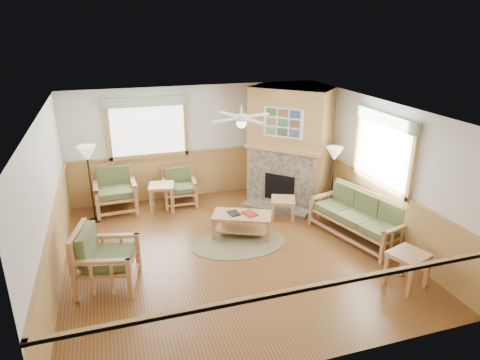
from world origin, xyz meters
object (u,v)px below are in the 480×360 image
object	(u,v)px
coffee_table	(242,225)
armchair_back_left	(115,191)
armchair_back_right	(179,187)
armchair_left	(107,257)
floor_lamp_right	(332,182)
sofa	(357,217)
end_table_chairs	(162,197)
end_table_sofa	(407,270)
footstool	(283,208)
floor_lamp_left	(91,184)

from	to	relation	value
coffee_table	armchair_back_left	bearing A→B (deg)	164.60
armchair_back_right	armchair_left	size ratio (longest dim) A/B	0.83
armchair_back_right	floor_lamp_right	xyz separation A→B (m)	(3.06, -1.69, 0.38)
sofa	armchair_left	world-z (taller)	armchair_left
end_table_chairs	armchair_left	bearing A→B (deg)	-114.53
armchair_left	end_table_sofa	xyz separation A→B (m)	(4.60, -1.50, -0.20)
armchair_back_right	armchair_left	distance (m)	3.42
coffee_table	end_table_sofa	distance (m)	3.20
armchair_back_left	footstool	xyz separation A→B (m)	(3.47, -1.45, -0.28)
floor_lamp_right	armchair_back_right	bearing A→B (deg)	151.03
armchair_back_left	sofa	bearing A→B (deg)	-33.27
floor_lamp_left	floor_lamp_right	size ratio (longest dim) A/B	1.06
armchair_back_left	footstool	size ratio (longest dim) A/B	1.94
sofa	floor_lamp_left	size ratio (longest dim) A/B	1.15
end_table_chairs	floor_lamp_left	bearing A→B (deg)	-174.49
armchair_left	coffee_table	world-z (taller)	armchair_left
armchair_left	armchair_back_left	bearing A→B (deg)	8.74
armchair_back_right	coffee_table	xyz separation A→B (m)	(0.91, -1.97, -0.19)
coffee_table	floor_lamp_right	size ratio (longest dim) A/B	0.72
armchair_left	end_table_sofa	bearing A→B (deg)	-94.66
armchair_left	end_table_sofa	distance (m)	4.84
sofa	end_table_sofa	bearing A→B (deg)	-20.44
armchair_back_left	end_table_sofa	xyz separation A→B (m)	(4.36, -4.48, -0.19)
sofa	end_table_chairs	distance (m)	4.32
coffee_table	floor_lamp_left	distance (m)	3.31
footstool	floor_lamp_right	distance (m)	1.21
armchair_left	end_table_chairs	world-z (taller)	armchair_left
end_table_chairs	floor_lamp_left	xyz separation A→B (m)	(-1.48, -0.14, 0.54)
armchair_back_left	footstool	distance (m)	3.78
armchair_left	armchair_back_right	bearing A→B (deg)	-16.23
end_table_chairs	floor_lamp_left	distance (m)	1.59
sofa	footstool	world-z (taller)	sofa
sofa	end_table_sofa	world-z (taller)	sofa
end_table_chairs	end_table_sofa	bearing A→B (deg)	-51.60
floor_lamp_right	armchair_left	bearing A→B (deg)	-164.92
end_table_chairs	footstool	world-z (taller)	end_table_chairs
floor_lamp_left	armchair_left	bearing A→B (deg)	-84.74
armchair_back_left	floor_lamp_right	world-z (taller)	floor_lamp_right
floor_lamp_left	end_table_chairs	bearing A→B (deg)	5.51
sofa	armchair_back_right	distance (m)	4.12
armchair_back_left	armchair_back_right	bearing A→B (deg)	-1.83
coffee_table	floor_lamp_left	size ratio (longest dim) A/B	0.68
sofa	floor_lamp_left	world-z (taller)	floor_lamp_left
floor_lamp_left	floor_lamp_right	distance (m)	5.16
sofa	end_table_chairs	size ratio (longest dim) A/B	3.15
sofa	floor_lamp_left	distance (m)	5.54
sofa	footstool	xyz separation A→B (m)	(-1.04, 1.30, -0.22)
end_table_sofa	sofa	bearing A→B (deg)	84.93
armchair_back_left	footstool	bearing A→B (deg)	-24.52
floor_lamp_left	floor_lamp_right	xyz separation A→B (m)	(4.99, -1.31, -0.05)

